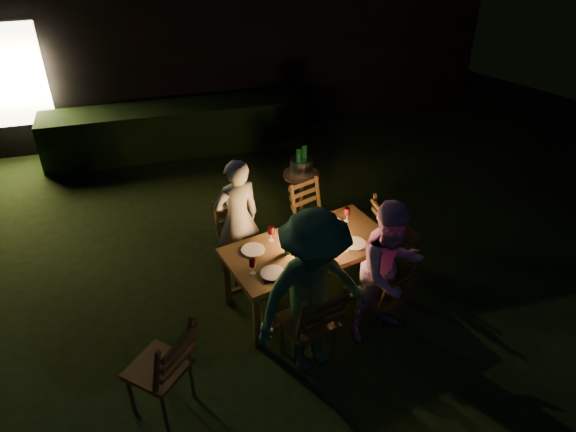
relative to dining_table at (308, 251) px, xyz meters
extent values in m
plane|color=black|center=(-0.58, 0.28, -0.67)|extent=(40.00, 40.00, 0.00)
cube|color=black|center=(-0.58, 6.48, 0.93)|extent=(10.00, 4.00, 3.20)
cube|color=#FFE5B2|center=(-3.38, 4.49, 0.68)|extent=(0.90, 0.06, 1.60)
cube|color=black|center=(-1.08, 4.03, -0.27)|extent=(4.20, 0.70, 0.80)
cube|color=#51391B|center=(0.00, 0.00, 0.04)|extent=(1.94, 1.31, 0.06)
cube|color=#51391B|center=(-0.69, -0.56, -0.34)|extent=(0.07, 0.07, 0.65)
cube|color=#51391B|center=(-0.88, 0.14, -0.34)|extent=(0.07, 0.07, 0.65)
cube|color=#51391B|center=(0.88, -0.14, -0.34)|extent=(0.07, 0.07, 0.65)
cube|color=#51391B|center=(0.69, 0.56, -0.34)|extent=(0.07, 0.07, 0.65)
cube|color=#51391B|center=(-0.24, -0.84, -0.18)|extent=(0.58, 0.57, 0.04)
cube|color=#51391B|center=(-0.18, -1.04, 0.12)|extent=(0.50, 0.28, 0.56)
cube|color=#51391B|center=(0.63, -0.61, -0.26)|extent=(0.52, 0.51, 0.04)
cube|color=#51391B|center=(0.70, -0.77, 0.00)|extent=(0.42, 0.28, 0.47)
cube|color=#51391B|center=(-0.63, 0.61, -0.21)|extent=(0.55, 0.54, 0.04)
cube|color=#51391B|center=(-0.69, 0.79, 0.07)|extent=(0.47, 0.28, 0.52)
cube|color=#51391B|center=(0.34, 0.87, -0.24)|extent=(0.53, 0.52, 0.04)
cube|color=#51391B|center=(0.27, 1.03, 0.02)|extent=(0.44, 0.28, 0.49)
cube|color=#51391B|center=(1.21, 0.32, -0.22)|extent=(0.47, 0.49, 0.04)
cube|color=#51391B|center=(1.02, 0.30, 0.06)|extent=(0.20, 0.45, 0.52)
cube|color=#51391B|center=(-1.68, -1.07, -0.17)|extent=(0.67, 0.67, 0.04)
cube|color=#51391B|center=(-1.53, -1.21, 0.14)|extent=(0.45, 0.47, 0.57)
imported|color=#EAE5C7|center=(-0.65, 0.68, 0.09)|extent=(0.63, 0.49, 1.51)
imported|color=#E49CD9|center=(0.65, -0.68, 0.13)|extent=(0.90, 0.78, 1.58)
imported|color=#30603F|center=(-0.22, -0.91, 0.22)|extent=(1.28, 0.94, 1.78)
cube|color=white|center=(0.04, 0.06, 0.09)|extent=(0.15, 0.15, 0.03)
cube|color=white|center=(0.04, 0.06, 0.41)|extent=(0.16, 0.16, 0.03)
cylinder|color=#FF9E3F|center=(0.04, 0.06, 0.20)|extent=(0.09, 0.09, 0.18)
cylinder|color=white|center=(-0.59, 0.07, 0.08)|extent=(0.25, 0.25, 0.01)
cylinder|color=white|center=(-0.47, -0.36, 0.08)|extent=(0.25, 0.25, 0.01)
cylinder|color=white|center=(0.38, 0.33, 0.08)|extent=(0.25, 0.25, 0.01)
cylinder|color=white|center=(0.49, -0.10, 0.08)|extent=(0.25, 0.25, 0.01)
cylinder|color=#0F471E|center=(-0.24, -0.06, 0.21)|extent=(0.07, 0.07, 0.28)
cube|color=red|center=(-0.06, -0.35, 0.08)|extent=(0.18, 0.14, 0.01)
cube|color=red|center=(0.61, -0.15, 0.08)|extent=(0.18, 0.14, 0.01)
cube|color=black|center=(-0.52, -0.45, 0.08)|extent=(0.14, 0.07, 0.01)
cylinder|color=brown|center=(0.39, 1.66, -0.03)|extent=(0.49, 0.49, 0.04)
cylinder|color=brown|center=(0.39, 1.66, -0.35)|extent=(0.06, 0.06, 0.64)
cylinder|color=#A5A8AD|center=(0.39, 1.66, 0.10)|extent=(0.30, 0.30, 0.22)
cylinder|color=#0F471E|center=(0.34, 1.62, 0.15)|extent=(0.07, 0.07, 0.32)
cylinder|color=#0F471E|center=(0.44, 1.70, 0.15)|extent=(0.07, 0.07, 0.32)
camera|label=1|loc=(-1.41, -4.59, 3.69)|focal=35.00mm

